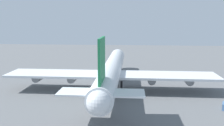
{
  "coord_description": "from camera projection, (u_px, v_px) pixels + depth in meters",
  "views": [
    {
      "loc": [
        -80.4,
        -6.47,
        22.66
      ],
      "look_at": [
        0.0,
        0.0,
        8.53
      ],
      "focal_mm": 39.63,
      "sensor_mm": 36.0,
      "label": 1
    }
  ],
  "objects": [
    {
      "name": "cargo_airplane",
      "position": [
        112.0,
        70.0,
        81.78
      ],
      "size": [
        71.83,
        66.92,
        18.95
      ],
      "color": "silver",
      "rests_on": "ground_plane"
    },
    {
      "name": "ground_plane",
      "position": [
        112.0,
        88.0,
        83.36
      ],
      "size": [
        287.3,
        287.3,
        0.0
      ],
      "primitive_type": "plane",
      "color": "slate"
    },
    {
      "name": "safety_cone_nose",
      "position": [
        117.0,
        68.0,
        115.06
      ],
      "size": [
        0.44,
        0.44,
        0.63
      ],
      "primitive_type": "cone",
      "color": "orange",
      "rests_on": "ground_plane"
    }
  ]
}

